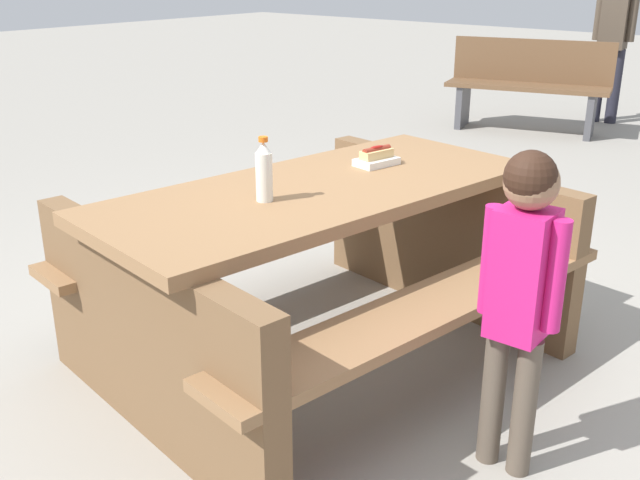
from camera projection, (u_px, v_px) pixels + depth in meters
name	position (u px, v px, depth m)	size (l,w,h in m)	color
ground_plane	(320.00, 356.00, 3.12)	(30.00, 30.00, 0.00)	gray
picnic_table	(320.00, 259.00, 2.96)	(1.98, 1.64, 0.75)	olive
soda_bottle	(264.00, 172.00, 2.63)	(0.06, 0.06, 0.23)	silver
hotdog_tray	(377.00, 158.00, 3.12)	(0.20, 0.14, 0.08)	white
child_in_coat	(521.00, 276.00, 2.21)	(0.17, 0.26, 1.07)	brown
park_bench_near	(528.00, 84.00, 7.04)	(0.80, 1.55, 0.85)	brown
bystander_adult	(616.00, 17.00, 7.21)	(0.26, 0.40, 1.61)	#262633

